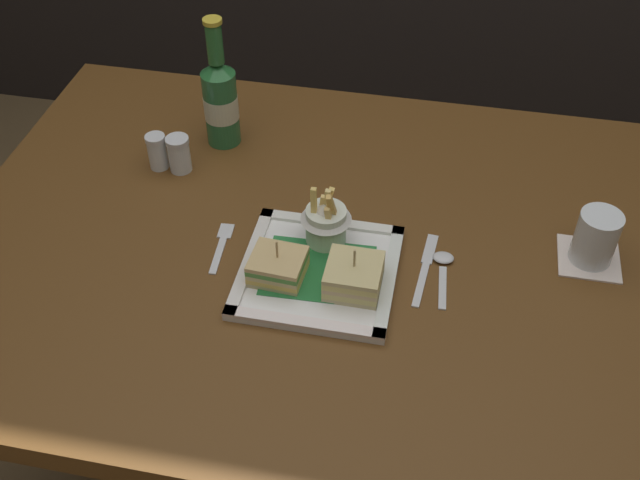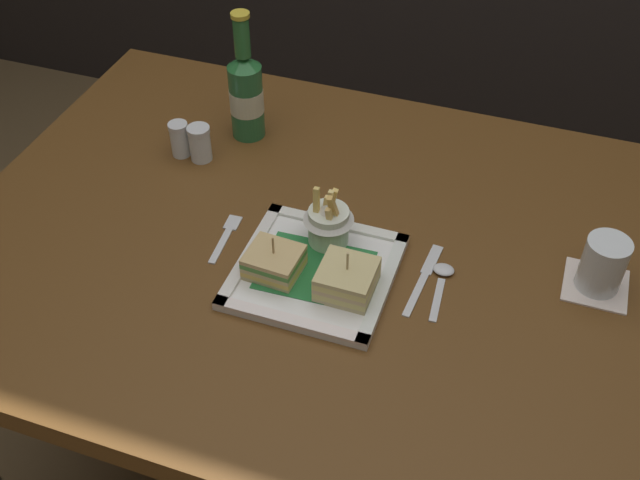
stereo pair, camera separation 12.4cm
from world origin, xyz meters
name	(u,v)px [view 1 (the left image)]	position (x,y,z in m)	size (l,w,h in m)	color
ground_plane	(321,473)	(0.00, 0.00, 0.00)	(6.00, 6.00, 0.00)	brown
dining_table	(321,280)	(0.00, 0.00, 0.66)	(1.27, 0.94, 0.76)	#5A3817
square_plate	(319,272)	(0.01, -0.08, 0.76)	(0.25, 0.25, 0.02)	white
sandwich_half_left	(278,266)	(-0.05, -0.10, 0.79)	(0.09, 0.08, 0.07)	tan
sandwich_half_right	(354,276)	(0.07, -0.10, 0.79)	(0.09, 0.09, 0.08)	#D1C188
fries_cup	(326,219)	(0.01, -0.01, 0.81)	(0.08, 0.08, 0.11)	silver
beer_bottle	(220,99)	(-0.24, 0.25, 0.85)	(0.07, 0.07, 0.26)	#296639
drink_coaster	(589,259)	(0.44, 0.04, 0.76)	(0.10, 0.10, 0.00)	silver
water_glass	(595,240)	(0.44, 0.04, 0.80)	(0.07, 0.07, 0.09)	silver
fork	(222,244)	(-0.16, -0.04, 0.76)	(0.03, 0.12, 0.00)	silver
knife	(426,266)	(0.18, -0.03, 0.76)	(0.03, 0.17, 0.00)	silver
spoon	(443,265)	(0.21, -0.02, 0.76)	(0.04, 0.12, 0.01)	silver
salt_shaker	(158,153)	(-0.34, 0.14, 0.79)	(0.04, 0.04, 0.07)	silver
pepper_shaker	(179,156)	(-0.30, 0.14, 0.79)	(0.04, 0.04, 0.07)	silver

